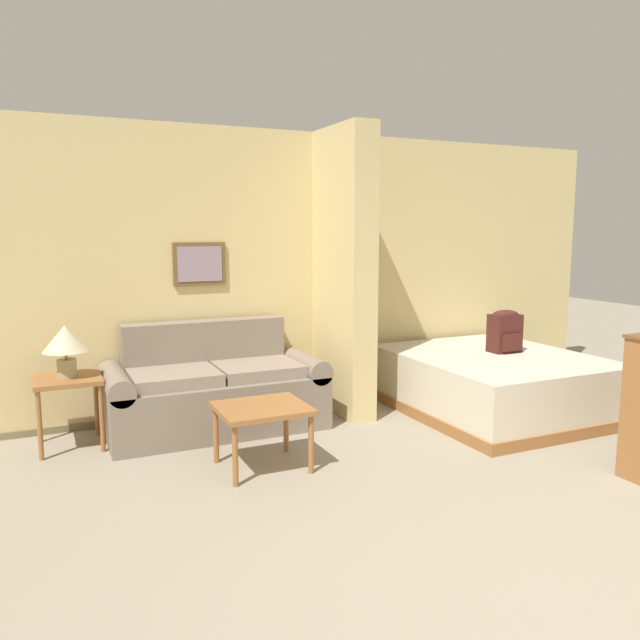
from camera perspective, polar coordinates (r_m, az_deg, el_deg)
ground_plane at (r=3.31m, az=24.41°, el=-23.37°), size 20.00×20.00×0.00m
wall_back at (r=6.00m, az=-3.12°, el=4.47°), size 7.24×0.16×2.60m
wall_partition_pillar at (r=5.71m, az=2.19°, el=4.33°), size 0.24×0.85×2.60m
couch at (r=5.43m, az=-9.62°, el=-6.38°), size 1.82×0.84×0.90m
coffee_table at (r=4.49m, az=-5.32°, el=-8.54°), size 0.63×0.56×0.46m
side_table at (r=5.24m, az=-22.04°, el=-5.76°), size 0.49×0.49×0.56m
table_lamp at (r=5.17m, az=-22.26°, el=-1.84°), size 0.35×0.35×0.41m
bed at (r=6.10m, az=15.46°, el=-5.47°), size 1.64×1.93×0.54m
backpack at (r=6.15m, az=16.56°, el=-0.92°), size 0.29×0.21×0.40m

